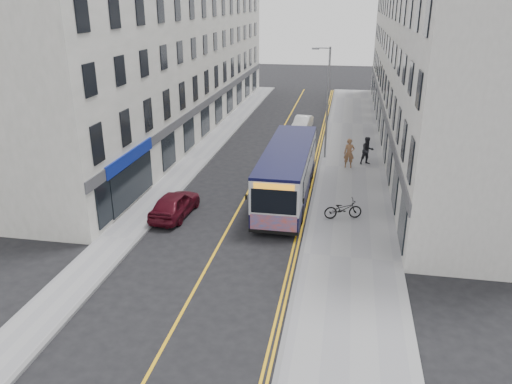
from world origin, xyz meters
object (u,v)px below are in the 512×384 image
at_px(streetlamp, 327,99).
at_px(car_white, 302,123).
at_px(pedestrian_near, 349,153).
at_px(pedestrian_far, 367,151).
at_px(city_bus, 287,172).
at_px(bicycle, 343,209).
at_px(car_maroon, 175,204).

bearing_deg(streetlamp, car_white, 106.10).
height_order(pedestrian_near, pedestrian_far, pedestrian_near).
bearing_deg(streetlamp, pedestrian_near, -48.83).
relative_size(streetlamp, city_bus, 0.74).
distance_m(bicycle, car_white, 19.53).
bearing_deg(city_bus, car_maroon, -148.27).
height_order(city_bus, pedestrian_near, city_bus).
distance_m(streetlamp, pedestrian_far, 4.64).
bearing_deg(city_bus, pedestrian_far, 56.94).
distance_m(streetlamp, pedestrian_near, 4.27).
relative_size(streetlamp, car_maroon, 1.95).
relative_size(car_white, car_maroon, 0.93).
height_order(bicycle, car_white, car_white).
distance_m(car_white, car_maroon, 20.78).
bearing_deg(bicycle, city_bus, 37.16).
xyz_separation_m(streetlamp, pedestrian_near, (1.82, -2.08, -3.26)).
relative_size(city_bus, pedestrian_far, 5.51).
bearing_deg(city_bus, bicycle, -36.75).
distance_m(city_bus, bicycle, 4.25).
distance_m(bicycle, pedestrian_far, 9.89).
height_order(city_bus, car_maroon, city_bus).
height_order(streetlamp, bicycle, streetlamp).
bearing_deg(car_maroon, pedestrian_far, -129.82).
height_order(car_white, car_maroon, car_maroon).
bearing_deg(pedestrian_near, bicycle, -94.64).
distance_m(city_bus, pedestrian_near, 7.30).
bearing_deg(streetlamp, city_bus, -101.30).
relative_size(city_bus, car_white, 2.84).
relative_size(bicycle, car_white, 0.53).
height_order(streetlamp, pedestrian_far, streetlamp).
relative_size(pedestrian_near, car_white, 0.53).
bearing_deg(pedestrian_near, city_bus, -122.08).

